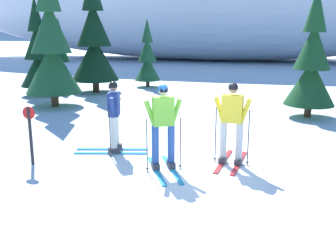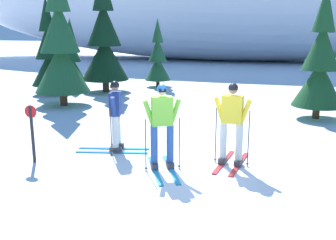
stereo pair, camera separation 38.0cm
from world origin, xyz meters
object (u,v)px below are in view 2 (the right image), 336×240
skier_yellow_jacket (232,122)px  pine_tree_center_right (158,59)px  skier_navy_jacket (116,116)px  pine_tree_right (320,64)px  pine_tree_far_left (72,59)px  pine_tree_center_left (60,47)px  trail_marker_post (32,130)px  pine_tree_left (49,55)px  pine_tree_center (104,41)px  skier_lime_jacket (162,125)px

skier_yellow_jacket → pine_tree_center_right: pine_tree_center_right is taller
skier_navy_jacket → pine_tree_center_right: bearing=100.7°
skier_yellow_jacket → pine_tree_right: pine_tree_right is taller
pine_tree_center_right → skier_yellow_jacket: bearing=-65.7°
pine_tree_far_left → pine_tree_center_left: size_ratio=0.63×
skier_yellow_jacket → trail_marker_post: bearing=-167.6°
pine_tree_left → pine_tree_center: 2.46m
pine_tree_far_left → trail_marker_post: 10.97m
pine_tree_center_left → pine_tree_right: bearing=1.0°
skier_lime_jacket → trail_marker_post: bearing=-173.9°
pine_tree_center_right → pine_tree_right: size_ratio=0.78×
skier_navy_jacket → pine_tree_center: bearing=115.2°
pine_tree_left → trail_marker_post: pine_tree_left is taller
skier_yellow_jacket → pine_tree_far_left: (-8.63, 9.10, 0.43)m
skier_lime_jacket → skier_navy_jacket: (-1.40, 0.89, -0.08)m
pine_tree_center → pine_tree_right: pine_tree_center is taller
pine_tree_right → pine_tree_left: bearing=170.0°
skier_yellow_jacket → pine_tree_center: 10.68m
pine_tree_center → trail_marker_post: size_ratio=4.23×
skier_lime_jacket → pine_tree_left: (-7.20, 7.65, 0.77)m
skier_lime_jacket → pine_tree_left: size_ratio=0.44×
pine_tree_far_left → skier_lime_jacket: bearing=-53.2°
skier_lime_jacket → skier_navy_jacket: bearing=147.4°
pine_tree_left → pine_tree_right: bearing=-10.0°
pine_tree_left → skier_lime_jacket: bearing=-46.7°
skier_yellow_jacket → pine_tree_far_left: 12.55m
pine_tree_center_left → pine_tree_center: 3.36m
skier_navy_jacket → pine_tree_center: size_ratio=0.32×
skier_navy_jacket → skier_yellow_jacket: (2.76, -0.27, 0.08)m
pine_tree_far_left → pine_tree_right: pine_tree_right is taller
pine_tree_center_left → pine_tree_right: pine_tree_center_left is taller
pine_tree_left → trail_marker_post: bearing=-61.4°
pine_tree_right → pine_tree_center_left: bearing=-179.0°
pine_tree_left → pine_tree_center_right: 5.13m
pine_tree_center → skier_lime_jacket: bearing=-59.9°
pine_tree_center_right → pine_tree_right: 8.65m
skier_lime_jacket → pine_tree_right: pine_tree_right is taller
pine_tree_center_right → pine_tree_far_left: bearing=-162.5°
skier_navy_jacket → pine_tree_right: 7.01m
skier_navy_jacket → pine_tree_far_left: bearing=123.6°
pine_tree_right → skier_yellow_jacket: bearing=-113.3°
skier_lime_jacket → pine_tree_far_left: (-7.27, 9.72, 0.42)m
skier_lime_jacket → pine_tree_center: 10.42m
pine_tree_left → skier_yellow_jacket: bearing=-39.4°
skier_yellow_jacket → pine_tree_center_right: bearing=114.3°
pine_tree_center_left → pine_tree_center: pine_tree_center is taller
skier_yellow_jacket → pine_tree_center_left: pine_tree_center_left is taller
skier_navy_jacket → pine_tree_left: 8.95m
skier_navy_jacket → pine_tree_right: (4.98, 4.86, 0.88)m
skier_yellow_jacket → pine_tree_left: 11.11m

